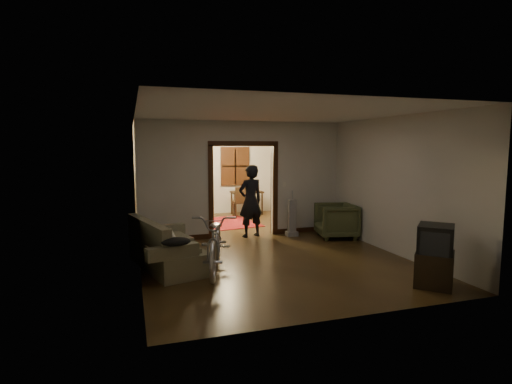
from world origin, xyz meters
name	(u,v)px	position (x,y,z in m)	size (l,w,h in m)	color
floor	(252,243)	(0.00, 0.00, 0.00)	(5.00, 8.50, 0.01)	#30200F
ceiling	(252,119)	(0.00, 0.00, 2.80)	(5.00, 8.50, 0.01)	white
wall_back	(214,171)	(0.00, 4.25, 1.40)	(5.00, 0.02, 2.80)	beige
wall_left	(136,185)	(-2.50, 0.00, 1.40)	(0.02, 8.50, 2.80)	beige
wall_right	(350,179)	(2.50, 0.00, 1.40)	(0.02, 8.50, 2.80)	beige
partition_wall	(243,179)	(0.00, 0.75, 1.40)	(5.00, 0.14, 2.80)	beige
door_casing	(243,191)	(0.00, 0.75, 1.10)	(1.74, 0.20, 2.32)	black
far_window	(235,166)	(0.70, 4.21, 1.55)	(0.98, 0.06, 1.28)	black
chandelier	(226,141)	(0.00, 2.50, 2.35)	(0.24, 0.24, 0.24)	#FFE0A5
light_switch	(284,184)	(1.05, 0.68, 1.25)	(0.08, 0.01, 0.12)	silver
sofa	(168,244)	(-2.01, -1.34, 0.44)	(0.86, 1.91, 0.88)	brown
rolled_paper	(172,235)	(-1.91, -1.04, 0.53)	(0.10, 0.10, 0.79)	beige
jacket	(176,242)	(-1.96, -2.25, 0.68)	(0.47, 0.35, 0.14)	black
bicycle	(216,241)	(-1.20, -1.79, 0.53)	(0.71, 2.04, 1.07)	silver
armchair	(336,221)	(2.08, -0.12, 0.41)	(0.89, 0.91, 0.83)	#424929
tv_stand	(434,269)	(1.90, -3.60, 0.27)	(0.60, 0.55, 0.55)	black
crt_tv	(436,240)	(1.90, -3.60, 0.73)	(0.57, 0.51, 0.49)	black
vacuum	(292,218)	(1.14, 0.37, 0.45)	(0.28, 0.22, 0.90)	gray
person	(251,201)	(0.14, 0.59, 0.88)	(0.64, 0.42, 1.76)	black
oriental_rug	(228,223)	(0.03, 2.49, 0.01)	(1.45, 1.90, 0.01)	maroon
locker	(173,192)	(-1.37, 3.79, 0.80)	(0.80, 0.45, 1.61)	#21301D
globe	(172,155)	(-1.37, 3.79, 1.94)	(0.29, 0.29, 0.29)	#1E5972
desk	(247,203)	(0.96, 3.72, 0.37)	(1.01, 0.56, 0.74)	black
desk_chair	(240,202)	(0.61, 3.28, 0.48)	(0.43, 0.43, 0.97)	black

